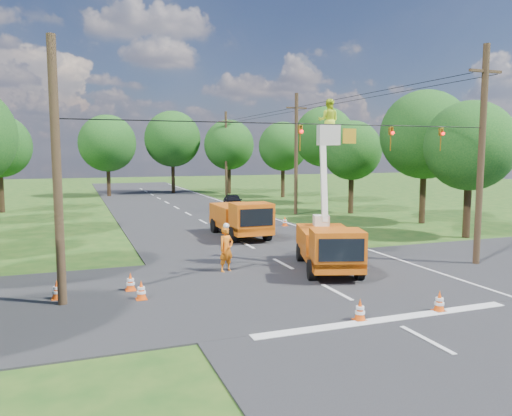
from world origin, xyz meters
name	(u,v)px	position (x,y,z in m)	size (l,w,h in m)	color
ground	(203,222)	(0.00, 20.00, 0.00)	(140.00, 140.00, 0.00)	#1D4815
road_main	(203,222)	(0.00, 20.00, 0.00)	(12.00, 100.00, 0.06)	black
road_cross	(312,280)	(0.00, 2.00, 0.00)	(56.00, 10.00, 0.07)	black
stop_bar	(388,321)	(0.00, -3.20, 0.00)	(9.00, 0.45, 0.02)	silver
edge_line	(273,219)	(5.60, 20.00, 0.00)	(0.12, 90.00, 0.02)	silver
bucket_truck	(329,234)	(1.41, 3.26, 1.65)	(3.68, 5.98, 7.49)	#C04D0D
second_truck	(241,218)	(0.54, 12.76, 1.19)	(2.49, 6.16, 2.29)	#C04D0D
ground_worker	(226,249)	(-2.87, 4.58, 1.01)	(0.73, 0.48, 2.01)	orange
distant_car	(233,201)	(4.84, 27.85, 0.68)	(1.59, 3.96, 1.35)	black
traffic_cone_0	(360,310)	(-0.86, -2.96, 0.36)	(0.38, 0.38, 0.71)	#EE4C0C
traffic_cone_1	(439,301)	(2.06, -3.09, 0.36)	(0.38, 0.38, 0.71)	#EE4C0C
traffic_cone_2	(301,246)	(1.98, 7.27, 0.36)	(0.38, 0.38, 0.71)	#EE4C0C
traffic_cone_3	(141,290)	(-6.90, 1.63, 0.36)	(0.38, 0.38, 0.71)	#EE4C0C
traffic_cone_4	(130,282)	(-7.13, 2.93, 0.36)	(0.38, 0.38, 0.71)	#EE4C0C
traffic_cone_5	(57,290)	(-9.69, 2.71, 0.36)	(0.38, 0.38, 0.71)	#EE4C0C
traffic_cone_6	(285,221)	(4.90, 16.00, 0.36)	(0.38, 0.38, 0.71)	#EE4C0C
pole_right_near	(481,154)	(8.50, 2.00, 5.11)	(1.80, 0.30, 10.00)	#4C3823
pole_right_mid	(296,153)	(8.50, 22.00, 5.11)	(1.80, 0.30, 10.00)	#4C3823
pole_right_far	(226,153)	(8.50, 42.00, 5.11)	(1.80, 0.30, 10.00)	#4C3823
pole_left	(57,173)	(-9.50, 2.00, 4.50)	(0.30, 0.30, 9.00)	#4C3823
signal_span	(363,135)	(2.23, 1.99, 5.88)	(18.00, 0.29, 1.07)	black
tree_right_a	(470,146)	(13.50, 8.00, 5.56)	(5.40, 5.40, 8.28)	#382616
tree_right_b	(425,135)	(15.00, 14.00, 6.43)	(6.40, 6.40, 9.65)	#382616
tree_right_c	(352,151)	(13.20, 21.00, 5.31)	(5.00, 5.00, 7.83)	#382616
tree_right_d	(324,137)	(14.80, 29.00, 6.68)	(6.00, 6.00, 9.70)	#382616
tree_right_e	(283,147)	(13.80, 37.00, 5.81)	(5.60, 5.60, 8.63)	#382616
tree_far_a	(107,143)	(-5.00, 45.00, 6.19)	(6.60, 6.60, 9.50)	#382616
tree_far_b	(172,139)	(3.00, 47.00, 6.81)	(7.00, 7.00, 10.32)	#382616
tree_far_c	(229,145)	(9.50, 44.00, 6.06)	(6.20, 6.20, 9.18)	#382616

